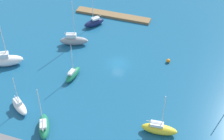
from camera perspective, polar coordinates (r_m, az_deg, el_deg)
The scene contains 10 objects.
water at distance 72.18m, azimuth 1.08°, elevation 1.12°, with size 160.00×160.00×0.00m, color #19567F.
pier_dock at distance 88.59m, azimuth 0.15°, elevation 9.41°, with size 20.07×2.61×0.60m, color olive.
sailboat_green_east_end at distance 59.23m, azimuth -11.64°, elevation -9.45°, with size 4.30×5.86×9.33m.
sailboat_white_inner_mooring at distance 63.88m, azimuth -15.65°, elevation -5.97°, with size 5.17×4.35×7.83m.
sailboat_navy_lone_south at distance 84.41m, azimuth -3.08°, elevation 8.18°, with size 4.96×5.54×7.95m.
sailboat_yellow_near_pier at distance 58.24m, azimuth 8.10°, elevation -9.97°, with size 6.32×2.49×8.80m.
sailboat_gray_west_end at distance 77.76m, azimuth -6.62°, elevation 5.13°, with size 6.80×3.90×11.31m.
sailboat_green_far_north at distance 68.51m, azimuth -6.76°, elevation -0.75°, with size 2.03×5.31×8.01m.
sailboat_white_center_basin at distance 74.45m, azimuth -17.75°, elevation 1.63°, with size 7.31×5.56×13.40m.
mooring_buoy_orange at distance 73.28m, azimuth 9.66°, elevation 1.59°, with size 0.87×0.87×0.87m, color orange.
Camera 1 is at (-16.76, 53.84, 45.06)m, focal length 53.13 mm.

